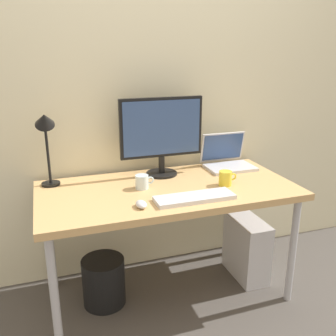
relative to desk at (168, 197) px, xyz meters
The scene contains 12 objects.
ground_plane 0.67m from the desk, ahead, with size 6.00×6.00×0.00m, color #4C4742.
back_wall 0.76m from the desk, 90.00° to the left, with size 4.40×0.04×2.60m, color beige.
desk is the anchor object (origin of this frame).
monitor 0.42m from the desk, 81.05° to the left, with size 0.53×0.20×0.50m.
laptop 0.58m from the desk, 25.99° to the left, with size 0.32×0.27×0.23m.
desk_lamp 0.80m from the desk, 160.22° to the left, with size 0.11×0.16×0.47m.
keyboard 0.25m from the desk, 71.68° to the right, with size 0.44×0.14×0.02m, color silver.
mouse 0.33m from the desk, 134.20° to the right, with size 0.06×0.09×0.03m, color silver.
coffee_mug 0.36m from the desk, 12.75° to the right, with size 0.11×0.08×0.09m.
glass_cup 0.18m from the desk, 167.84° to the left, with size 0.11×0.08×0.08m.
computer_tower 0.74m from the desk, ahead, with size 0.18×0.36×0.42m, color silver.
wastebasket 0.66m from the desk, behind, with size 0.26×0.26×0.30m, color black.
Camera 1 is at (-0.67, -1.96, 1.52)m, focal length 39.93 mm.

